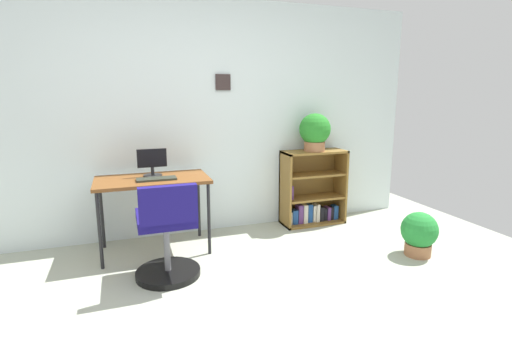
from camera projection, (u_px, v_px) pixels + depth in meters
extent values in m
cube|color=silver|center=(183.00, 119.00, 3.92)|extent=(5.20, 0.10, 2.40)
cube|color=#342827|center=(223.00, 82.00, 3.93)|extent=(0.15, 0.02, 0.16)
cube|color=brown|center=(152.00, 180.00, 3.50)|extent=(1.01, 0.56, 0.03)
cylinder|color=black|center=(100.00, 231.00, 3.20)|extent=(0.03, 0.03, 0.67)
cylinder|color=black|center=(209.00, 219.00, 3.50)|extent=(0.03, 0.03, 0.67)
cylinder|color=black|center=(102.00, 214.00, 3.64)|extent=(0.03, 0.03, 0.67)
cylinder|color=black|center=(199.00, 205.00, 3.94)|extent=(0.03, 0.03, 0.67)
cylinder|color=#262628|center=(153.00, 175.00, 3.58)|extent=(0.17, 0.17, 0.01)
cylinder|color=#262628|center=(153.00, 171.00, 3.57)|extent=(0.03, 0.03, 0.08)
cube|color=black|center=(152.00, 158.00, 3.54)|extent=(0.27, 0.02, 0.17)
cube|color=#2D3127|center=(157.00, 179.00, 3.42)|extent=(0.35, 0.14, 0.02)
cylinder|color=black|center=(168.00, 273.00, 3.13)|extent=(0.52, 0.52, 0.05)
cylinder|color=slate|center=(167.00, 247.00, 3.09)|extent=(0.05, 0.05, 0.40)
cube|color=navy|center=(166.00, 218.00, 3.04)|extent=(0.44, 0.44, 0.08)
cube|color=navy|center=(168.00, 205.00, 2.77)|extent=(0.42, 0.07, 0.28)
cube|color=olive|center=(285.00, 190.00, 4.21)|extent=(0.02, 0.30, 0.84)
cube|color=olive|center=(340.00, 185.00, 4.44)|extent=(0.02, 0.30, 0.84)
cube|color=olive|center=(314.00, 152.00, 4.24)|extent=(0.71, 0.30, 0.02)
cube|color=olive|center=(312.00, 222.00, 4.41)|extent=(0.71, 0.30, 0.02)
cube|color=olive|center=(308.00, 185.00, 4.45)|extent=(0.71, 0.02, 0.84)
cube|color=olive|center=(313.00, 197.00, 4.35)|extent=(0.67, 0.28, 0.02)
cube|color=olive|center=(314.00, 174.00, 4.29)|extent=(0.67, 0.28, 0.02)
cube|color=beige|center=(289.00, 218.00, 4.28)|extent=(0.05, 0.10, 0.14)
cube|color=#1E478C|center=(294.00, 216.00, 4.30)|extent=(0.06, 0.10, 0.16)
cube|color=#593372|center=(299.00, 214.00, 4.32)|extent=(0.06, 0.11, 0.21)
cube|color=beige|center=(304.00, 213.00, 4.33)|extent=(0.05, 0.12, 0.21)
cube|color=#1E478C|center=(309.00, 213.00, 4.36)|extent=(0.05, 0.09, 0.21)
cube|color=beige|center=(313.00, 213.00, 4.38)|extent=(0.03, 0.10, 0.19)
cube|color=beige|center=(316.00, 212.00, 4.39)|extent=(0.04, 0.13, 0.20)
cube|color=black|center=(320.00, 213.00, 4.41)|extent=(0.05, 0.12, 0.16)
cube|color=black|center=(324.00, 214.00, 4.43)|extent=(0.03, 0.10, 0.15)
cube|color=#593372|center=(327.00, 213.00, 4.44)|extent=(0.04, 0.11, 0.15)
cube|color=black|center=(330.00, 213.00, 4.45)|extent=(0.04, 0.09, 0.15)
cube|color=#1E478C|center=(334.00, 212.00, 4.47)|extent=(0.05, 0.09, 0.16)
cube|color=#593372|center=(290.00, 192.00, 4.22)|extent=(0.05, 0.10, 0.15)
cylinder|color=#9E6642|center=(314.00, 146.00, 4.21)|extent=(0.23, 0.23, 0.10)
sphere|color=#278026|center=(315.00, 129.00, 4.17)|extent=(0.34, 0.34, 0.34)
cylinder|color=#9E6642|center=(418.00, 249.00, 3.52)|extent=(0.23, 0.23, 0.11)
sphere|color=#248533|center=(419.00, 230.00, 3.49)|extent=(0.33, 0.33, 0.33)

